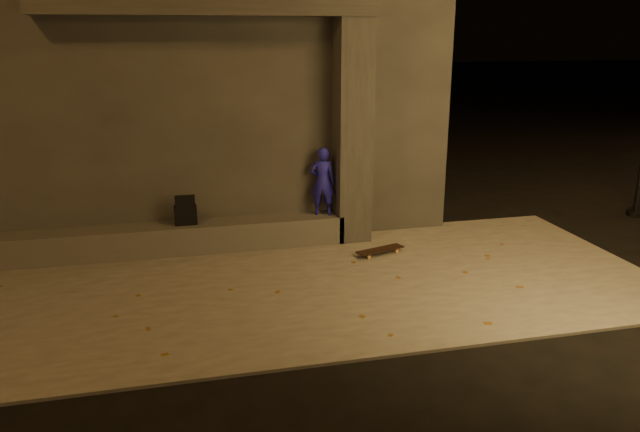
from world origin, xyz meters
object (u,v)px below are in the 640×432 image
object	(u,v)px
skateboarder	(323,181)
skateboard	(380,250)
column	(353,133)
backpack	(186,214)

from	to	relation	value
skateboarder	skateboard	size ratio (longest dim) A/B	1.36
column	skateboarder	size ratio (longest dim) A/B	3.18
skateboard	skateboarder	bearing A→B (deg)	111.44
skateboarder	backpack	xyz separation A→B (m)	(-2.23, 0.00, -0.40)
column	backpack	xyz separation A→B (m)	(-2.73, 0.00, -1.18)
column	skateboard	xyz separation A→B (m)	(0.22, -0.90, -1.73)
column	skateboard	world-z (taller)	column
skateboard	backpack	bearing A→B (deg)	145.97
column	skateboarder	world-z (taller)	column
column	skateboarder	xyz separation A→B (m)	(-0.50, 0.00, -0.78)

